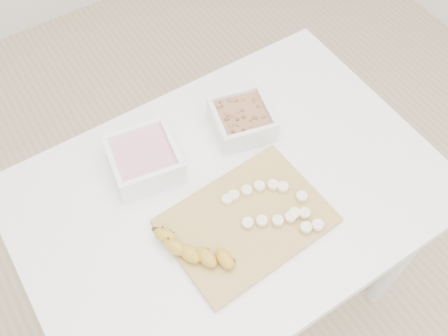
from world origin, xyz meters
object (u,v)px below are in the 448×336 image
cutting_board (247,221)px  table (230,210)px  bowl_yogurt (144,159)px  banana (195,250)px  bowl_granola (242,119)px

cutting_board → table: bearing=79.8°
bowl_yogurt → banana: (-0.02, -0.26, -0.01)m
banana → cutting_board: bearing=-20.2°
cutting_board → banana: 0.14m
table → cutting_board: size_ratio=2.79×
bowl_granola → cutting_board: 0.28m
table → cutting_board: (-0.02, -0.09, 0.10)m
table → bowl_yogurt: (-0.14, 0.17, 0.13)m
bowl_granola → banana: bowl_granola is taller
table → cutting_board: bearing=-100.2°
bowl_granola → banana: size_ratio=0.94×
bowl_yogurt → cutting_board: (0.12, -0.26, -0.03)m
bowl_granola → cutting_board: size_ratio=0.49×
bowl_yogurt → banana: bowl_yogurt is taller
table → banana: banana is taller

